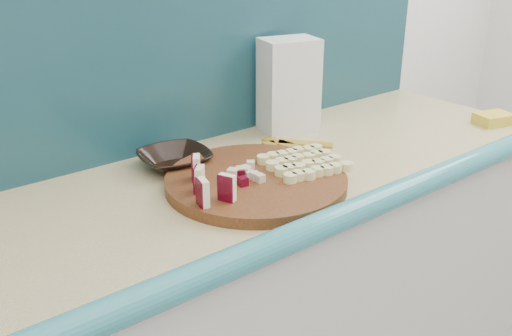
{
  "coord_description": "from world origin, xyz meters",
  "views": [
    {
      "loc": [
        -0.52,
        0.48,
        1.47
      ],
      "look_at": [
        0.24,
        1.43,
        0.96
      ],
      "focal_mm": 40.0,
      "sensor_mm": 36.0,
      "label": 1
    }
  ],
  "objects": [
    {
      "name": "backsplash",
      "position": [
        0.1,
        1.79,
        1.16
      ],
      "size": [
        2.2,
        0.02,
        0.5
      ],
      "primitive_type": "cube",
      "color": "teal",
      "rests_on": "kitchen_counter"
    },
    {
      "name": "cutting_board",
      "position": [
        0.24,
        1.43,
        0.92
      ],
      "size": [
        0.5,
        0.5,
        0.03
      ],
      "primitive_type": "cylinder",
      "rotation": [
        0.0,
        0.0,
        -0.2
      ],
      "color": "#471F0F",
      "rests_on": "kitchen_counter"
    },
    {
      "name": "apple_wedges",
      "position": [
        0.09,
        1.42,
        0.97
      ],
      "size": [
        0.09,
        0.17,
        0.06
      ],
      "color": "#FEF3CB",
      "rests_on": "cutting_board"
    },
    {
      "name": "apple_chunks",
      "position": [
        0.21,
        1.44,
        0.95
      ],
      "size": [
        0.06,
        0.07,
        0.02
      ],
      "color": "#F2E5C1",
      "rests_on": "cutting_board"
    },
    {
      "name": "banana_slices",
      "position": [
        0.37,
        1.41,
        0.95
      ],
      "size": [
        0.21,
        0.19,
        0.02
      ],
      "color": "#EEE691",
      "rests_on": "cutting_board"
    },
    {
      "name": "brown_bowl",
      "position": [
        0.15,
        1.65,
        0.93
      ],
      "size": [
        0.19,
        0.19,
        0.04
      ],
      "primitive_type": "imported",
      "rotation": [
        0.0,
        0.0,
        -0.11
      ],
      "color": "black",
      "rests_on": "kitchen_counter"
    },
    {
      "name": "flour_bag",
      "position": [
        0.56,
        1.69,
        1.05
      ],
      "size": [
        0.18,
        0.15,
        0.27
      ],
      "primitive_type": "cube",
      "rotation": [
        0.0,
        0.0,
        -0.26
      ],
      "color": "white",
      "rests_on": "kitchen_counter"
    },
    {
      "name": "sponge",
      "position": [
        1.1,
        1.34,
        0.93
      ],
      "size": [
        0.13,
        0.1,
        0.03
      ],
      "primitive_type": "cube",
      "rotation": [
        0.0,
        0.0,
        -0.28
      ],
      "color": "yellow",
      "rests_on": "kitchen_counter"
    },
    {
      "name": "banana_peel",
      "position": [
        0.47,
        1.58,
        0.91
      ],
      "size": [
        0.21,
        0.18,
        0.01
      ],
      "rotation": [
        0.0,
        0.0,
        -0.01
      ],
      "color": "gold",
      "rests_on": "kitchen_counter"
    }
  ]
}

